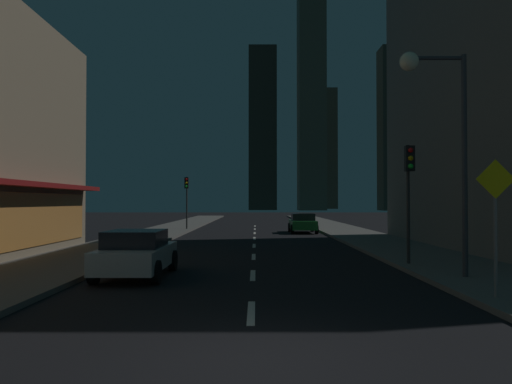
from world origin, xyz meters
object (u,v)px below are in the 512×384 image
(traffic_light_far_left, at_px, (188,191))
(fire_hydrant_far_left, at_px, (132,241))
(traffic_light_near_right, at_px, (411,177))
(street_lamp_right, at_px, (438,108))
(pedestrian_crossing_sign, at_px, (497,215))
(car_parked_near, at_px, (138,253))
(car_parked_far, at_px, (304,223))

(traffic_light_far_left, bearing_deg, fire_hydrant_far_left, -91.42)
(fire_hydrant_far_left, distance_m, traffic_light_near_right, 13.23)
(street_lamp_right, bearing_deg, pedestrian_crossing_sign, -85.87)
(car_parked_near, xyz_separation_m, fire_hydrant_far_left, (-2.30, 8.17, -0.29))
(traffic_light_near_right, xyz_separation_m, pedestrian_crossing_sign, (0.10, -5.99, -1.18))
(car_parked_near, bearing_deg, fire_hydrant_far_left, 105.73)
(car_parked_near, relative_size, pedestrian_crossing_sign, 1.34)
(car_parked_near, height_order, street_lamp_right, street_lamp_right)
(traffic_light_near_right, distance_m, pedestrian_crossing_sign, 6.11)
(car_parked_near, relative_size, traffic_light_near_right, 1.01)
(traffic_light_far_left, relative_size, street_lamp_right, 0.64)
(car_parked_far, xyz_separation_m, traffic_light_near_right, (1.90, -19.48, 2.45))
(street_lamp_right, bearing_deg, traffic_light_near_right, 87.66)
(fire_hydrant_far_left, height_order, traffic_light_far_left, traffic_light_far_left)
(traffic_light_near_right, relative_size, pedestrian_crossing_sign, 1.33)
(traffic_light_far_left, bearing_deg, street_lamp_right, -66.62)
(car_parked_near, bearing_deg, pedestrian_crossing_sign, -23.28)
(car_parked_near, relative_size, street_lamp_right, 0.64)
(car_parked_near, relative_size, fire_hydrant_far_left, 6.48)
(car_parked_near, distance_m, pedestrian_crossing_sign, 10.10)
(car_parked_far, bearing_deg, traffic_light_near_right, -84.43)
(car_parked_near, bearing_deg, street_lamp_right, -5.79)
(fire_hydrant_far_left, bearing_deg, pedestrian_crossing_sign, -46.52)
(car_parked_near, distance_m, street_lamp_right, 10.01)
(fire_hydrant_far_left, relative_size, traffic_light_near_right, 0.16)
(car_parked_far, xyz_separation_m, pedestrian_crossing_sign, (2.00, -25.47, 1.28))
(pedestrian_crossing_sign, bearing_deg, traffic_light_far_left, 111.48)
(traffic_light_near_right, relative_size, street_lamp_right, 0.64)
(car_parked_far, height_order, traffic_light_near_right, traffic_light_near_right)
(traffic_light_far_left, bearing_deg, traffic_light_near_right, -63.66)
(fire_hydrant_far_left, bearing_deg, traffic_light_far_left, 88.58)
(traffic_light_far_left, bearing_deg, pedestrian_crossing_sign, -68.52)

